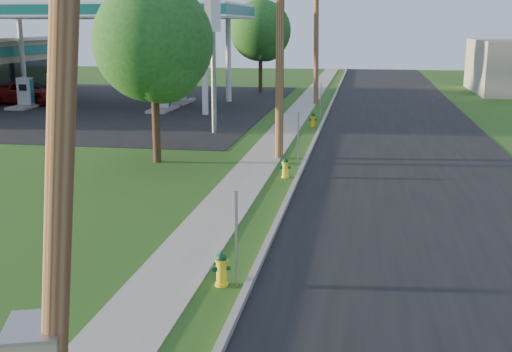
{
  "coord_description": "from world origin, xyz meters",
  "views": [
    {
      "loc": [
        2.63,
        -7.58,
        5.14
      ],
      "look_at": [
        0.0,
        8.0,
        1.4
      ],
      "focal_mm": 45.0,
      "sensor_mm": 36.0,
      "label": 1
    }
  ],
  "objects": [
    {
      "name": "utility_pole_near",
      "position": [
        -0.6,
        -1.0,
        4.8
      ],
      "size": [
        1.4,
        0.32,
        9.48
      ],
      "color": "brown",
      "rests_on": "ground"
    },
    {
      "name": "sidewalk",
      "position": [
        -1.25,
        10.0,
        0.01
      ],
      "size": [
        1.5,
        120.0,
        0.03
      ],
      "primitive_type": "cube",
      "color": "gray",
      "rests_on": "ground"
    },
    {
      "name": "sign_post_mid",
      "position": [
        0.25,
        16.0,
        1.0
      ],
      "size": [
        0.05,
        0.04,
        2.0
      ],
      "primitive_type": "cube",
      "color": "gray",
      "rests_on": "ground"
    },
    {
      "name": "fuel_pump_nw",
      "position": [
        -18.5,
        30.0,
        0.72
      ],
      "size": [
        1.2,
        3.2,
        1.9
      ],
      "color": "gray",
      "rests_on": "ground"
    },
    {
      "name": "road",
      "position": [
        4.5,
        10.0,
        0.01
      ],
      "size": [
        8.0,
        120.0,
        0.02
      ],
      "primitive_type": "cube",
      "color": "black",
      "rests_on": "ground"
    },
    {
      "name": "tree_verge",
      "position": [
        -5.01,
        15.44,
        4.35
      ],
      "size": [
        4.45,
        4.45,
        6.75
      ],
      "color": "#322015",
      "rests_on": "ground"
    },
    {
      "name": "tree_lot",
      "position": [
        -5.23,
        41.51,
        4.52
      ],
      "size": [
        4.64,
        4.64,
        7.03
      ],
      "color": "#322015",
      "rests_on": "ground"
    },
    {
      "name": "sign_post_near",
      "position": [
        0.25,
        4.2,
        1.0
      ],
      "size": [
        0.05,
        0.04,
        2.0
      ],
      "primitive_type": "cube",
      "color": "gray",
      "rests_on": "ground"
    },
    {
      "name": "hydrant_far",
      "position": [
        0.07,
        25.18,
        0.37
      ],
      "size": [
        0.38,
        0.34,
        0.75
      ],
      "color": "#E8B50D",
      "rests_on": "ground"
    },
    {
      "name": "utility_pole_far",
      "position": [
        -0.6,
        35.0,
        4.8
      ],
      "size": [
        1.4,
        0.32,
        9.5
      ],
      "color": "brown",
      "rests_on": "ground"
    },
    {
      "name": "fuel_pump_sw",
      "position": [
        -18.5,
        34.0,
        0.72
      ],
      "size": [
        1.2,
        3.2,
        1.9
      ],
      "color": "gray",
      "rests_on": "ground"
    },
    {
      "name": "fuel_pump_se",
      "position": [
        -9.5,
        34.0,
        0.72
      ],
      "size": [
        1.2,
        3.2,
        1.9
      ],
      "color": "gray",
      "rests_on": "ground"
    },
    {
      "name": "fuel_pump_ne",
      "position": [
        -9.5,
        30.0,
        0.72
      ],
      "size": [
        1.2,
        3.2,
        1.9
      ],
      "color": "gray",
      "rests_on": "ground"
    },
    {
      "name": "hydrant_mid",
      "position": [
        0.05,
        13.76,
        0.35
      ],
      "size": [
        0.37,
        0.33,
        0.72
      ],
      "color": "yellow",
      "rests_on": "ground"
    },
    {
      "name": "utility_pole_mid",
      "position": [
        -0.6,
        17.0,
        4.95
      ],
      "size": [
        1.4,
        0.32,
        9.8
      ],
      "color": "brown",
      "rests_on": "ground"
    },
    {
      "name": "hydrant_near",
      "position": [
        -0.07,
        4.23,
        0.35
      ],
      "size": [
        0.38,
        0.34,
        0.72
      ],
      "color": "yellow",
      "rests_on": "ground"
    },
    {
      "name": "price_pylon",
      "position": [
        -4.5,
        22.5,
        5.43
      ],
      "size": [
        0.34,
        2.04,
        6.85
      ],
      "color": "gray",
      "rests_on": "ground"
    },
    {
      "name": "curb",
      "position": [
        0.5,
        10.0,
        0.07
      ],
      "size": [
        0.15,
        120.0,
        0.15
      ],
      "primitive_type": "cube",
      "color": "gray",
      "rests_on": "ground"
    },
    {
      "name": "sign_post_far",
      "position": [
        0.25,
        28.2,
        1.0
      ],
      "size": [
        0.05,
        0.04,
        2.0
      ],
      "primitive_type": "cube",
      "color": "gray",
      "rests_on": "ground"
    },
    {
      "name": "gas_canopy",
      "position": [
        -14.0,
        32.0,
        5.9
      ],
      "size": [
        18.18,
        9.18,
        6.4
      ],
      "color": "silver",
      "rests_on": "ground"
    },
    {
      "name": "forecourt",
      "position": [
        -16.0,
        32.0,
        0.01
      ],
      "size": [
        26.0,
        28.0,
        0.02
      ],
      "primitive_type": "cube",
      "color": "black",
      "rests_on": "ground"
    },
    {
      "name": "car_red",
      "position": [
        -19.2,
        31.76,
        0.73
      ],
      "size": [
        5.51,
        2.96,
        1.47
      ],
      "primitive_type": "imported",
      "rotation": [
        0.0,
        0.0,
        1.47
      ],
      "color": "maroon",
      "rests_on": "ground"
    }
  ]
}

